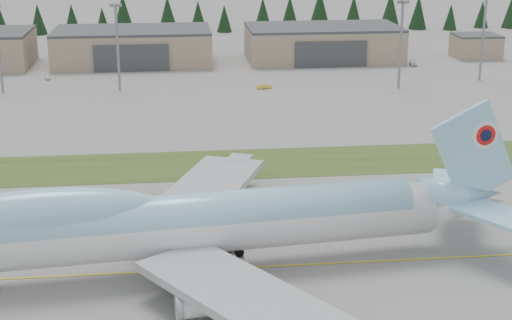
{
  "coord_description": "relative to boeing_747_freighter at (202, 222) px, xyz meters",
  "views": [
    {
      "loc": [
        -3.34,
        -95.39,
        45.85
      ],
      "look_at": [
        9.54,
        22.22,
        8.0
      ],
      "focal_mm": 55.0,
      "sensor_mm": 36.0,
      "label": 1
    }
  ],
  "objects": [
    {
      "name": "ground",
      "position": [
        0.08,
        0.27,
        -7.05
      ],
      "size": [
        7000.0,
        7000.0,
        0.0
      ],
      "primitive_type": "plane",
      "color": "slate",
      "rests_on": "ground"
    },
    {
      "name": "grass_strip_far",
      "position": [
        0.08,
        45.27,
        -7.05
      ],
      "size": [
        400.0,
        18.0,
        0.08
      ],
      "primitive_type": "cube",
      "color": "#334A1A",
      "rests_on": "ground"
    },
    {
      "name": "taxiway_line_main",
      "position": [
        0.08,
        0.27,
        -7.05
      ],
      "size": [
        400.0,
        0.4,
        0.02
      ],
      "primitive_type": "cube",
      "color": "gold",
      "rests_on": "ground"
    },
    {
      "name": "boeing_747_freighter",
      "position": [
        0.0,
        0.0,
        0.0
      ],
      "size": [
        81.38,
        69.7,
        21.38
      ],
      "rotation": [
        0.0,
        0.0,
        0.11
      ],
      "color": "silver",
      "rests_on": "ground"
    },
    {
      "name": "hangar_center",
      "position": [
        -14.92,
        150.17,
        -1.66
      ],
      "size": [
        48.0,
        26.6,
        10.8
      ],
      "color": "gray",
      "rests_on": "ground"
    },
    {
      "name": "hangar_right",
      "position": [
        45.08,
        150.17,
        -1.66
      ],
      "size": [
        48.0,
        26.6,
        10.8
      ],
      "color": "gray",
      "rests_on": "ground"
    },
    {
      "name": "control_shed",
      "position": [
        95.08,
        148.27,
        -3.25
      ],
      "size": [
        14.0,
        12.0,
        7.6
      ],
      "color": "gray",
      "rests_on": "ground"
    },
    {
      "name": "floodlight_masts",
      "position": [
        -11.11,
        111.31,
        8.88
      ],
      "size": [
        174.03,
        10.64,
        24.03
      ],
      "color": "gray",
      "rests_on": "ground"
    },
    {
      "name": "service_vehicle_a",
      "position": [
        -38.28,
        128.17,
        -7.05
      ],
      "size": [
        2.38,
        3.4,
        1.07
      ],
      "primitive_type": "imported",
      "rotation": [
        0.0,
        0.0,
        0.39
      ],
      "color": "white",
      "rests_on": "ground"
    },
    {
      "name": "service_vehicle_b",
      "position": [
        21.36,
        109.78,
        -7.05
      ],
      "size": [
        4.32,
        2.39,
        1.35
      ],
      "primitive_type": "imported",
      "rotation": [
        0.0,
        0.0,
        1.82
      ],
      "color": "gold",
      "rests_on": "ground"
    },
    {
      "name": "service_vehicle_c",
      "position": [
        71.02,
        137.39,
        -7.05
      ],
      "size": [
        2.54,
        4.94,
        1.37
      ],
      "primitive_type": "imported",
      "rotation": [
        0.0,
        0.0,
        -0.14
      ],
      "color": "silver",
      "rests_on": "ground"
    },
    {
      "name": "conifer_belt",
      "position": [
        -4.77,
        212.12,
        -0.01
      ],
      "size": [
        277.59,
        15.91,
        16.77
      ],
      "color": "black",
      "rests_on": "ground"
    }
  ]
}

